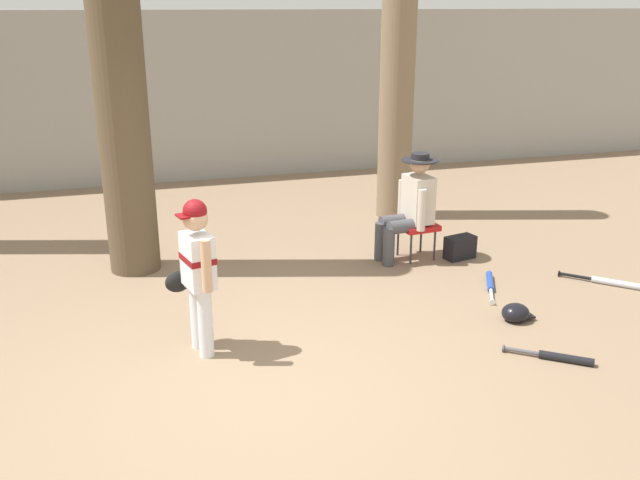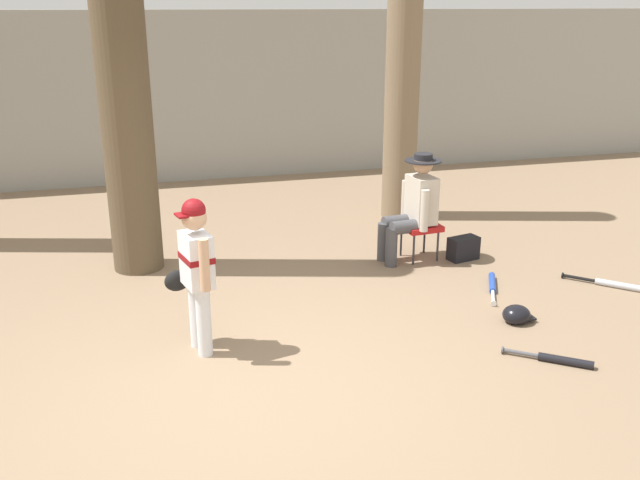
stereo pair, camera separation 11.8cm
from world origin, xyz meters
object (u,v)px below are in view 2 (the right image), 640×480
object	(u,v)px
tree_near_player	(123,78)
bat_aluminum_silver	(614,284)
handbag_beside_stool	(463,248)
tree_behind_spectator	(403,61)
bat_black_composite	(558,359)
bat_blue_youth	(492,285)
young_ballplayer	(195,266)
batting_helmet_black	(517,315)
folding_stool	(420,228)
seated_spectator	(413,205)

from	to	relation	value
tree_near_player	bat_aluminum_silver	distance (m)	5.37
handbag_beside_stool	bat_aluminum_silver	size ratio (longest dim) A/B	0.54
tree_behind_spectator	bat_black_composite	size ratio (longest dim) A/B	7.91
tree_behind_spectator	bat_blue_youth	world-z (taller)	tree_behind_spectator
young_ballplayer	handbag_beside_stool	xyz separation A→B (m)	(3.08, 1.39, -0.61)
tree_near_player	batting_helmet_black	bearing A→B (deg)	-35.70
tree_behind_spectator	folding_stool	xyz separation A→B (m)	(-0.38, -1.62, -1.67)
folding_stool	bat_blue_youth	distance (m)	1.12
tree_near_player	seated_spectator	xyz separation A→B (m)	(2.95, -0.56, -1.39)
seated_spectator	bat_aluminum_silver	size ratio (longest dim) A/B	1.92
folding_stool	batting_helmet_black	size ratio (longest dim) A/B	1.45
handbag_beside_stool	bat_black_composite	bearing A→B (deg)	-98.22
handbag_beside_stool	bat_black_composite	distance (m)	2.41
young_ballplayer	bat_black_composite	distance (m)	3.00
young_ballplayer	batting_helmet_black	world-z (taller)	young_ballplayer
bat_blue_youth	bat_aluminum_silver	world-z (taller)	same
tree_behind_spectator	young_ballplayer	xyz separation A→B (m)	(-3.00, -3.17, -1.29)
young_ballplayer	seated_spectator	bearing A→B (deg)	31.40
bat_black_composite	batting_helmet_black	distance (m)	0.77
folding_stool	bat_aluminum_silver	distance (m)	2.08
bat_blue_youth	batting_helmet_black	bearing A→B (deg)	-103.31
folding_stool	seated_spectator	world-z (taller)	seated_spectator
tree_behind_spectator	bat_blue_youth	size ratio (longest dim) A/B	6.84
folding_stool	bat_blue_youth	world-z (taller)	folding_stool
bat_blue_youth	seated_spectator	bearing A→B (deg)	115.49
tree_behind_spectator	folding_stool	world-z (taller)	tree_behind_spectator
tree_behind_spectator	bat_aluminum_silver	distance (m)	3.75
seated_spectator	handbag_beside_stool	world-z (taller)	seated_spectator
tree_behind_spectator	batting_helmet_black	bearing A→B (deg)	-93.16
young_ballplayer	bat_aluminum_silver	xyz separation A→B (m)	(4.19, 0.23, -0.71)
tree_behind_spectator	folding_stool	size ratio (longest dim) A/B	10.94
handbag_beside_stool	bat_blue_youth	distance (m)	0.86
bat_aluminum_silver	batting_helmet_black	xyz separation A→B (m)	(-1.38, -0.47, 0.04)
young_ballplayer	bat_aluminum_silver	bearing A→B (deg)	3.18
bat_aluminum_silver	folding_stool	bearing A→B (deg)	140.22
bat_blue_youth	young_ballplayer	bearing A→B (deg)	-169.77
seated_spectator	bat_aluminum_silver	bearing A→B (deg)	-37.88
folding_stool	bat_aluminum_silver	xyz separation A→B (m)	(1.58, -1.31, -0.33)
tree_near_player	folding_stool	distance (m)	3.52
young_ballplayer	batting_helmet_black	xyz separation A→B (m)	(2.81, -0.23, -0.67)
bat_blue_youth	bat_aluminum_silver	size ratio (longest dim) A/B	1.12
young_ballplayer	seated_spectator	distance (m)	2.95
handbag_beside_stool	bat_black_composite	size ratio (longest dim) A/B	0.56
seated_spectator	bat_black_composite	bearing A→B (deg)	-84.99
tree_near_player	bat_blue_youth	size ratio (longest dim) A/B	6.90
batting_helmet_black	seated_spectator	bearing A→B (deg)	99.39
seated_spectator	bat_aluminum_silver	xyz separation A→B (m)	(1.68, -1.30, -0.61)
seated_spectator	young_ballplayer	bearing A→B (deg)	-148.60
handbag_beside_stool	seated_spectator	bearing A→B (deg)	165.09
seated_spectator	bat_blue_youth	size ratio (longest dim) A/B	1.72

